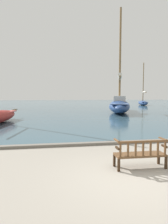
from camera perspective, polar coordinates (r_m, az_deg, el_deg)
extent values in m
plane|color=gray|center=(5.95, 13.95, -18.02)|extent=(160.00, 160.00, 0.00)
cube|color=#385666|center=(49.12, -6.80, 2.21)|extent=(100.00, 80.00, 0.08)
cube|color=slate|center=(9.41, 4.54, -8.90)|extent=(40.00, 0.30, 0.12)
cube|color=#322113|center=(6.69, 8.66, -13.39)|extent=(0.07, 0.07, 0.42)
cube|color=#322113|center=(7.27, 20.54, -12.15)|extent=(0.07, 0.07, 0.42)
cube|color=#322113|center=(6.28, 9.90, -14.62)|extent=(0.07, 0.07, 0.42)
cube|color=#322113|center=(6.90, 22.39, -13.13)|extent=(0.07, 0.07, 0.42)
cube|color=brown|center=(6.69, 15.68, -11.64)|extent=(1.61, 0.55, 0.06)
cube|color=brown|center=(6.37, 16.59, -8.11)|extent=(1.60, 0.08, 0.06)
cube|color=brown|center=(6.17, 10.35, -10.67)|extent=(0.06, 0.04, 0.41)
cube|color=brown|center=(6.25, 12.47, -10.51)|extent=(0.06, 0.04, 0.41)
cube|color=brown|center=(6.34, 14.53, -10.33)|extent=(0.06, 0.04, 0.41)
cube|color=brown|center=(6.43, 16.54, -10.15)|extent=(0.06, 0.04, 0.41)
cube|color=brown|center=(6.53, 18.47, -9.96)|extent=(0.06, 0.04, 0.41)
cube|color=brown|center=(6.64, 20.35, -9.77)|extent=(0.06, 0.04, 0.41)
cube|color=brown|center=(6.76, 22.16, -9.58)|extent=(0.06, 0.04, 0.41)
cube|color=#322113|center=(6.26, 9.53, -10.13)|extent=(0.07, 0.30, 0.06)
cube|color=brown|center=(6.30, 9.30, -8.04)|extent=(0.07, 0.47, 0.04)
cube|color=#322113|center=(6.89, 21.97, -9.05)|extent=(0.07, 0.30, 0.06)
cube|color=brown|center=(6.91, 21.65, -7.15)|extent=(0.07, 0.47, 0.04)
ellipsoid|color=navy|center=(45.72, 16.47, 2.51)|extent=(3.49, 6.71, 0.97)
cube|color=#516B9E|center=(45.71, 16.48, 2.84)|extent=(2.85, 5.85, 0.08)
cylinder|color=brown|center=(45.93, 16.58, 8.17)|extent=(0.17, 0.17, 8.44)
cylinder|color=brown|center=(44.10, 16.89, 5.34)|extent=(1.13, 3.45, 0.14)
cylinder|color=silver|center=(44.10, 16.90, 5.52)|extent=(1.16, 3.15, 0.28)
cylinder|color=brown|center=(49.52, 15.74, 3.02)|extent=(0.48, 1.23, 0.14)
cylinder|color=brown|center=(20.49, -19.20, 0.61)|extent=(0.34, 1.19, 0.12)
ellipsoid|color=navy|center=(25.94, 10.07, 1.66)|extent=(5.89, 10.88, 1.60)
cube|color=#516B9E|center=(25.92, 10.08, 2.63)|extent=(4.87, 9.46, 0.08)
cube|color=beige|center=(25.11, 10.10, 3.60)|extent=(2.02, 2.45, 0.83)
cylinder|color=brown|center=(26.63, 10.28, 15.53)|extent=(0.26, 0.26, 11.80)
cylinder|color=brown|center=(23.79, 10.21, 9.45)|extent=(1.80, 4.69, 0.20)
cylinder|color=silver|center=(23.81, 10.22, 9.94)|extent=(1.83, 4.30, 0.41)
cylinder|color=brown|center=(29.24, 10.17, 10.71)|extent=(0.26, 0.26, 7.90)
cylinder|color=brown|center=(32.15, 10.03, 3.09)|extent=(0.80, 1.81, 0.20)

